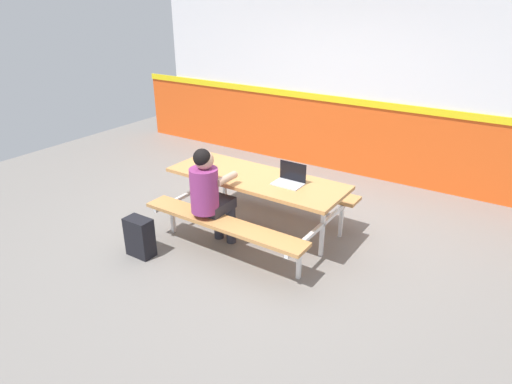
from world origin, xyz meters
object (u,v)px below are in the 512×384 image
student_nearer (209,192)px  laptop_silver (290,180)px  picnic_table_main (256,190)px  backpack_dark (140,237)px

student_nearer → laptop_silver: size_ratio=3.73×
picnic_table_main → student_nearer: student_nearer is taller
backpack_dark → picnic_table_main: bearing=52.7°
laptop_silver → backpack_dark: laptop_silver is taller
student_nearer → laptop_silver: bearing=42.1°
laptop_silver → backpack_dark: size_ratio=0.73×
picnic_table_main → laptop_silver: laptop_silver is taller
picnic_table_main → laptop_silver: size_ratio=6.44×
laptop_silver → picnic_table_main: bearing=-175.7°
student_nearer → backpack_dark: size_ratio=2.74×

